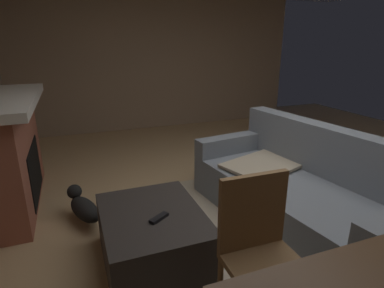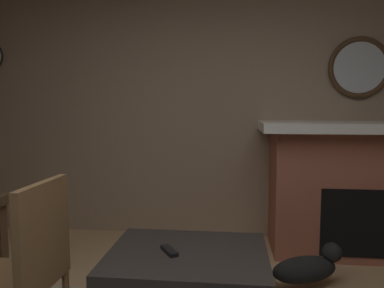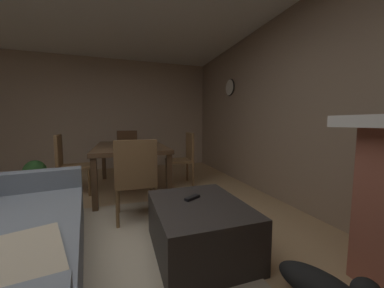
{
  "view_description": "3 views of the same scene",
  "coord_description": "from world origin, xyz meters",
  "px_view_note": "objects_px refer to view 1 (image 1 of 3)",
  "views": [
    {
      "loc": [
        2.13,
        -1.56,
        1.66
      ],
      "look_at": [
        0.13,
        -0.79,
        0.96
      ],
      "focal_mm": 29.44,
      "sensor_mm": 36.0,
      "label": 1
    },
    {
      "loc": [
        -0.18,
        0.97,
        1.28
      ],
      "look_at": [
        0.06,
        -1.22,
        1.06
      ],
      "focal_mm": 34.11,
      "sensor_mm": 36.0,
      "label": 2
    },
    {
      "loc": [
        -1.57,
        -0.48,
        1.11
      ],
      "look_at": [
        0.17,
        -1.06,
        0.93
      ],
      "focal_mm": 20.02,
      "sensor_mm": 36.0,
      "label": 3
    }
  ],
  "objects_px": {
    "fireplace": "(0,153)",
    "couch": "(299,191)",
    "ottoman_coffee_table": "(153,237)",
    "small_dog": "(83,207)",
    "tv_remote": "(159,218)",
    "dining_chair_west": "(261,245)"
  },
  "relations": [
    {
      "from": "fireplace",
      "to": "couch",
      "type": "distance_m",
      "value": 2.97
    },
    {
      "from": "couch",
      "to": "ottoman_coffee_table",
      "type": "xyz_separation_m",
      "value": [
        0.1,
        -1.45,
        -0.1
      ]
    },
    {
      "from": "fireplace",
      "to": "small_dog",
      "type": "xyz_separation_m",
      "value": [
        0.61,
        0.72,
        -0.43
      ]
    },
    {
      "from": "couch",
      "to": "ottoman_coffee_table",
      "type": "relative_size",
      "value": 2.36
    },
    {
      "from": "fireplace",
      "to": "small_dog",
      "type": "height_order",
      "value": "fireplace"
    },
    {
      "from": "ottoman_coffee_table",
      "to": "tv_remote",
      "type": "distance_m",
      "value": 0.25
    },
    {
      "from": "ottoman_coffee_table",
      "to": "small_dog",
      "type": "height_order",
      "value": "ottoman_coffee_table"
    },
    {
      "from": "tv_remote",
      "to": "couch",
      "type": "bearing_deg",
      "value": 65.77
    },
    {
      "from": "dining_chair_west",
      "to": "small_dog",
      "type": "bearing_deg",
      "value": -148.37
    },
    {
      "from": "fireplace",
      "to": "small_dog",
      "type": "bearing_deg",
      "value": 49.7
    },
    {
      "from": "couch",
      "to": "ottoman_coffee_table",
      "type": "bearing_deg",
      "value": -86.2
    },
    {
      "from": "small_dog",
      "to": "fireplace",
      "type": "bearing_deg",
      "value": -130.3
    },
    {
      "from": "fireplace",
      "to": "ottoman_coffee_table",
      "type": "height_order",
      "value": "fireplace"
    },
    {
      "from": "couch",
      "to": "small_dog",
      "type": "distance_m",
      "value": 2.06
    },
    {
      "from": "tv_remote",
      "to": "ottoman_coffee_table",
      "type": "bearing_deg",
      "value": 161.86
    },
    {
      "from": "couch",
      "to": "dining_chair_west",
      "type": "distance_m",
      "value": 1.31
    },
    {
      "from": "couch",
      "to": "tv_remote",
      "type": "relative_size",
      "value": 13.9
    },
    {
      "from": "dining_chair_west",
      "to": "small_dog",
      "type": "xyz_separation_m",
      "value": [
        -1.54,
        -0.95,
        -0.37
      ]
    },
    {
      "from": "ottoman_coffee_table",
      "to": "dining_chair_west",
      "type": "xyz_separation_m",
      "value": [
        0.74,
        0.47,
        0.31
      ]
    },
    {
      "from": "tv_remote",
      "to": "small_dog",
      "type": "relative_size",
      "value": 0.3
    },
    {
      "from": "fireplace",
      "to": "ottoman_coffee_table",
      "type": "distance_m",
      "value": 1.89
    },
    {
      "from": "fireplace",
      "to": "small_dog",
      "type": "distance_m",
      "value": 1.04
    }
  ]
}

